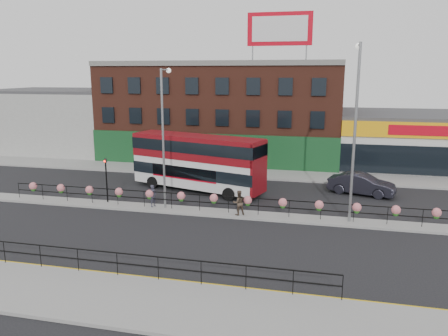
% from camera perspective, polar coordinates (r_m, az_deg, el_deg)
% --- Properties ---
extents(ground, '(120.00, 120.00, 0.00)m').
position_cam_1_polar(ground, '(29.48, -1.32, -5.98)').
color(ground, black).
rests_on(ground, ground).
extents(south_pavement, '(60.00, 4.00, 0.15)m').
position_cam_1_polar(south_pavement, '(19.01, -10.71, -16.85)').
color(south_pavement, gray).
rests_on(south_pavement, ground).
extents(north_pavement, '(60.00, 4.00, 0.15)m').
position_cam_1_polar(north_pavement, '(40.77, 2.85, -0.68)').
color(north_pavement, gray).
rests_on(north_pavement, ground).
extents(median, '(60.00, 1.60, 0.15)m').
position_cam_1_polar(median, '(29.46, -1.32, -5.84)').
color(median, gray).
rests_on(median, ground).
extents(yellow_line_inner, '(60.00, 0.10, 0.01)m').
position_cam_1_polar(yellow_line_inner, '(20.92, -8.12, -14.10)').
color(yellow_line_inner, gold).
rests_on(yellow_line_inner, ground).
extents(yellow_line_outer, '(60.00, 0.10, 0.01)m').
position_cam_1_polar(yellow_line_outer, '(20.77, -8.30, -14.31)').
color(yellow_line_outer, gold).
rests_on(yellow_line_outer, ground).
extents(brick_building, '(25.00, 12.21, 10.30)m').
position_cam_1_polar(brick_building, '(48.49, -0.09, 7.48)').
color(brick_building, brown).
rests_on(brick_building, ground).
extents(supermarket, '(15.00, 12.25, 5.30)m').
position_cam_1_polar(supermarket, '(48.32, 23.72, 3.45)').
color(supermarket, silver).
rests_on(supermarket, ground).
extents(warehouse_west, '(15.50, 12.00, 7.30)m').
position_cam_1_polar(warehouse_west, '(56.78, -20.51, 5.92)').
color(warehouse_west, '#9C9C98').
rests_on(warehouse_west, ground).
extents(billboard, '(6.00, 0.29, 4.40)m').
position_cam_1_polar(billboard, '(42.50, 7.29, 17.56)').
color(billboard, '#BB0415').
rests_on(billboard, brick_building).
extents(median_railing, '(30.04, 0.56, 1.23)m').
position_cam_1_polar(median_railing, '(29.17, -1.33, -4.03)').
color(median_railing, black).
rests_on(median_railing, median).
extents(south_railing, '(20.04, 0.05, 1.12)m').
position_cam_1_polar(south_railing, '(20.95, -13.82, -11.43)').
color(south_railing, black).
rests_on(south_railing, south_pavement).
extents(double_decker_bus, '(11.25, 5.59, 4.44)m').
position_cam_1_polar(double_decker_bus, '(34.50, -3.46, 1.41)').
color(double_decker_bus, silver).
rests_on(double_decker_bus, ground).
extents(car, '(4.43, 5.93, 1.65)m').
position_cam_1_polar(car, '(35.42, 17.51, -2.02)').
color(car, black).
rests_on(car, ground).
extents(pedestrian_a, '(0.81, 0.75, 1.55)m').
position_cam_1_polar(pedestrian_a, '(30.66, -9.24, -3.61)').
color(pedestrian_a, '#2D2D3B').
rests_on(pedestrian_a, median).
extents(pedestrian_b, '(1.33, 1.30, 1.64)m').
position_cam_1_polar(pedestrian_b, '(28.56, 1.92, -4.55)').
color(pedestrian_b, '#4A3A2D').
rests_on(pedestrian_b, median).
extents(lamp_column_west, '(0.34, 1.65, 9.42)m').
position_cam_1_polar(lamp_column_west, '(29.55, -7.84, 5.37)').
color(lamp_column_west, gray).
rests_on(lamp_column_west, median).
extents(lamp_column_east, '(0.39, 1.91, 10.90)m').
position_cam_1_polar(lamp_column_east, '(27.59, 16.79, 6.29)').
color(lamp_column_east, gray).
rests_on(lamp_column_east, median).
extents(traffic_light_median, '(0.15, 0.28, 3.65)m').
position_cam_1_polar(traffic_light_median, '(32.04, -15.17, -0.34)').
color(traffic_light_median, black).
rests_on(traffic_light_median, median).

